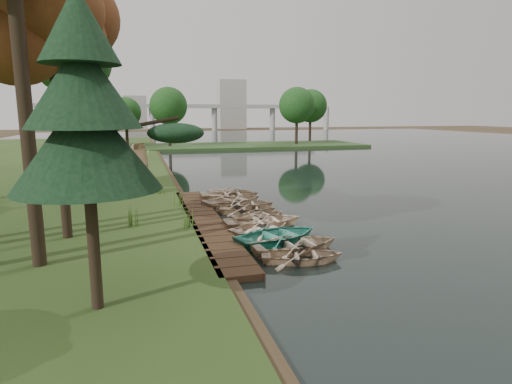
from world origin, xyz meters
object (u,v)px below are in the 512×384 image
object	(u,v)px
boardwalk	(206,222)
rowboat_2	(279,234)
pine_tree	(84,111)
rowboat_1	(296,242)
rowboat_0	(302,253)
stored_rowboat	(140,189)

from	to	relation	value
boardwalk	rowboat_2	world-z (taller)	rowboat_2
boardwalk	pine_tree	distance (m)	11.61
rowboat_1	rowboat_2	xyz separation A→B (m)	(-0.29, 1.32, 0.03)
rowboat_0	pine_tree	xyz separation A→B (m)	(-7.10, -2.68, 5.28)
rowboat_2	stored_rowboat	size ratio (longest dim) A/B	1.17
rowboat_2	stored_rowboat	world-z (taller)	stored_rowboat
rowboat_1	pine_tree	bearing A→B (deg)	112.99
pine_tree	rowboat_2	bearing A→B (deg)	36.41
rowboat_1	rowboat_2	size ratio (longest dim) A/B	0.94
rowboat_0	rowboat_1	world-z (taller)	rowboat_1
boardwalk	rowboat_0	size ratio (longest dim) A/B	5.07
rowboat_2	stored_rowboat	distance (m)	13.33
rowboat_1	pine_tree	xyz separation A→B (m)	(-7.30, -3.85, 5.22)
stored_rowboat	pine_tree	bearing A→B (deg)	-141.60
rowboat_2	stored_rowboat	xyz separation A→B (m)	(-5.71, 12.04, 0.19)
pine_tree	rowboat_1	bearing A→B (deg)	27.81
boardwalk	stored_rowboat	world-z (taller)	stored_rowboat
rowboat_2	rowboat_0	bearing A→B (deg)	164.76
pine_tree	boardwalk	bearing A→B (deg)	64.32
rowboat_1	stored_rowboat	distance (m)	14.65
boardwalk	rowboat_1	xyz separation A→B (m)	(2.87, -5.36, 0.29)
rowboat_1	stored_rowboat	size ratio (longest dim) A/B	1.10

